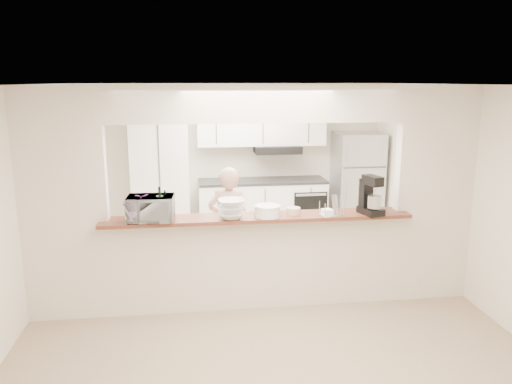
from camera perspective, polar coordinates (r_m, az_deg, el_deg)
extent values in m
plane|color=tan|center=(5.92, 0.16, -12.83)|extent=(6.00, 6.00, 0.00)
cube|color=beige|center=(7.33, -1.49, -7.63)|extent=(5.00, 2.90, 0.01)
cube|color=silver|center=(5.61, -21.08, -1.56)|extent=(0.90, 0.15, 2.50)
cube|color=silver|center=(6.11, 19.58, -0.32)|extent=(0.90, 0.15, 2.50)
cube|color=silver|center=(5.35, 0.17, 10.03)|extent=(3.20, 0.15, 0.40)
cube|color=silver|center=(5.71, 0.16, -8.07)|extent=(3.20, 0.15, 1.05)
cube|color=brown|center=(5.49, 0.23, -2.92)|extent=(3.40, 0.38, 0.04)
cube|color=white|center=(8.15, -10.83, 1.83)|extent=(0.90, 0.60, 2.10)
cube|color=white|center=(8.34, 0.73, -1.91)|extent=(2.10, 0.60, 0.90)
cube|color=#2B2B2D|center=(8.24, 0.74, 1.26)|extent=(2.10, 0.62, 0.04)
cube|color=white|center=(8.23, 0.63, 7.96)|extent=(2.10, 0.35, 0.75)
cube|color=black|center=(8.21, 2.46, 4.89)|extent=(0.75, 0.45, 0.12)
cube|color=black|center=(8.18, 6.25, -1.92)|extent=(0.55, 0.02, 0.55)
cube|color=silver|center=(8.58, 11.42, 0.99)|extent=(0.75, 0.70, 1.70)
imported|color=pink|center=(5.33, -13.59, -1.74)|extent=(0.36, 0.34, 0.32)
cylinder|color=black|center=(5.32, -10.90, -1.90)|extent=(0.07, 0.07, 0.28)
cylinder|color=black|center=(5.28, -10.99, 0.07)|extent=(0.03, 0.03, 0.10)
cylinder|color=black|center=(5.44, -10.30, -1.81)|extent=(0.06, 0.06, 0.23)
cylinder|color=black|center=(5.40, -10.36, -0.21)|extent=(0.02, 0.02, 0.08)
imported|color=#9D9DA2|center=(5.38, -11.94, -1.85)|extent=(0.50, 0.35, 0.27)
imported|color=white|center=(5.35, -2.84, -1.98)|extent=(0.28, 0.28, 0.21)
cylinder|color=white|center=(5.44, 1.35, -2.23)|extent=(0.27, 0.27, 0.12)
cylinder|color=white|center=(5.42, 1.36, -1.58)|extent=(0.28, 0.28, 0.01)
cylinder|color=white|center=(5.49, 1.27, -2.22)|extent=(0.28, 0.28, 0.09)
cylinder|color=white|center=(5.48, 1.27, -1.70)|extent=(0.29, 0.29, 0.01)
cylinder|color=maroon|center=(5.63, 2.07, -1.99)|extent=(0.14, 0.14, 0.06)
cylinder|color=#C0B187|center=(5.56, 4.29, -2.15)|extent=(0.16, 0.16, 0.07)
cube|color=silver|center=(5.55, 8.59, -2.60)|extent=(0.28, 0.20, 0.02)
cube|color=white|center=(5.54, 8.60, -2.21)|extent=(0.13, 0.13, 0.06)
cube|color=black|center=(5.69, 12.96, -2.12)|extent=(0.26, 0.33, 0.07)
cube|color=black|center=(5.72, 12.45, -0.03)|extent=(0.15, 0.13, 0.31)
cube|color=black|center=(5.60, 13.20, 1.29)|extent=(0.19, 0.27, 0.10)
cylinder|color=#B7B7BC|center=(5.61, 13.39, -1.09)|extent=(0.15, 0.15, 0.13)
imported|color=#C067BA|center=(5.85, 12.82, -0.09)|extent=(0.25, 0.25, 0.39)
imported|color=tan|center=(6.37, -3.08, -3.80)|extent=(0.61, 0.48, 1.49)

